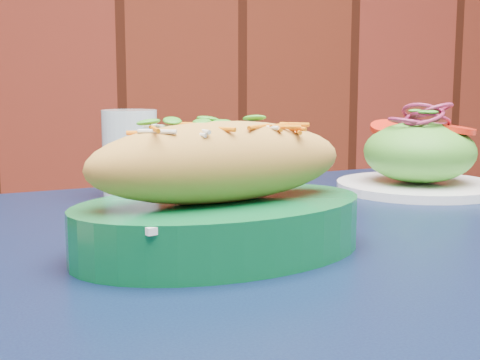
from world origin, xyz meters
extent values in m
cube|color=black|center=(0.13, 1.44, 0.73)|extent=(0.95, 0.95, 0.03)
cube|color=white|center=(0.00, 1.39, 0.80)|extent=(0.24, 0.19, 0.01)
ellipsoid|color=gold|center=(0.00, 1.39, 0.84)|extent=(0.27, 0.16, 0.07)
cylinder|color=white|center=(0.34, 1.67, 0.76)|extent=(0.23, 0.23, 0.01)
ellipsoid|color=#4C992D|center=(0.34, 1.67, 0.81)|extent=(0.16, 0.16, 0.09)
cylinder|color=red|center=(0.39, 1.64, 0.84)|extent=(0.05, 0.05, 0.01)
cylinder|color=red|center=(0.31, 1.70, 0.84)|extent=(0.05, 0.05, 0.01)
cylinder|color=red|center=(0.34, 1.71, 0.84)|extent=(0.05, 0.05, 0.01)
torus|color=maroon|center=(0.34, 1.67, 0.85)|extent=(0.06, 0.06, 0.01)
torus|color=maroon|center=(0.34, 1.67, 0.86)|extent=(0.06, 0.06, 0.01)
torus|color=maroon|center=(0.34, 1.67, 0.86)|extent=(0.06, 0.06, 0.01)
torus|color=maroon|center=(0.34, 1.67, 0.87)|extent=(0.06, 0.06, 0.01)
torus|color=maroon|center=(0.34, 1.67, 0.87)|extent=(0.06, 0.06, 0.01)
cylinder|color=silver|center=(-0.06, 1.70, 0.81)|extent=(0.07, 0.07, 0.12)
camera|label=1|loc=(-0.13, 0.80, 0.91)|focal=50.00mm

